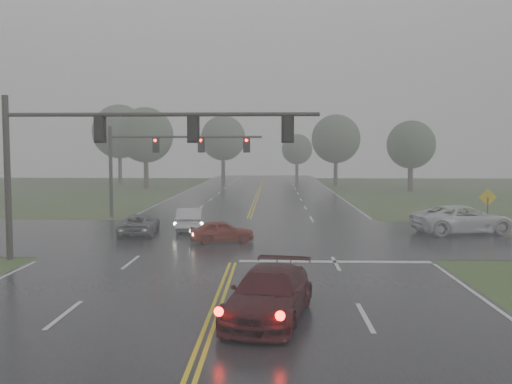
{
  "coord_description": "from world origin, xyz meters",
  "views": [
    {
      "loc": [
        1.79,
        -10.6,
        4.96
      ],
      "look_at": [
        0.96,
        16.0,
        2.99
      ],
      "focal_mm": 40.0,
      "sensor_mm": 36.0,
      "label": 1
    }
  ],
  "objects_px": {
    "sedan_red": "(222,243)",
    "car_grey": "(139,235)",
    "signal_gantry_near": "(104,144)",
    "signal_gantry_far": "(157,154)",
    "pickup_white": "(463,234)",
    "sedan_maroon": "(269,319)",
    "sedan_silver": "(190,231)"
  },
  "relations": [
    {
      "from": "sedan_red",
      "to": "car_grey",
      "type": "height_order",
      "value": "car_grey"
    },
    {
      "from": "signal_gantry_near",
      "to": "signal_gantry_far",
      "type": "xyz_separation_m",
      "value": [
        -0.97,
        16.28,
        -0.54
      ]
    },
    {
      "from": "car_grey",
      "to": "pickup_white",
      "type": "relative_size",
      "value": 0.72
    },
    {
      "from": "sedan_maroon",
      "to": "sedan_red",
      "type": "height_order",
      "value": "sedan_maroon"
    },
    {
      "from": "sedan_silver",
      "to": "pickup_white",
      "type": "bearing_deg",
      "value": 172.11
    },
    {
      "from": "sedan_maroon",
      "to": "pickup_white",
      "type": "relative_size",
      "value": 0.85
    },
    {
      "from": "sedan_red",
      "to": "pickup_white",
      "type": "distance_m",
      "value": 14.53
    },
    {
      "from": "sedan_red",
      "to": "car_grey",
      "type": "xyz_separation_m",
      "value": [
        -5.11,
        2.65,
        0.0
      ]
    },
    {
      "from": "signal_gantry_near",
      "to": "signal_gantry_far",
      "type": "distance_m",
      "value": 16.31
    },
    {
      "from": "signal_gantry_far",
      "to": "sedan_maroon",
      "type": "bearing_deg",
      "value": -71.45
    },
    {
      "from": "pickup_white",
      "to": "signal_gantry_near",
      "type": "distance_m",
      "value": 21.42
    },
    {
      "from": "sedan_silver",
      "to": "car_grey",
      "type": "bearing_deg",
      "value": 26.98
    },
    {
      "from": "signal_gantry_near",
      "to": "sedan_maroon",
      "type": "bearing_deg",
      "value": -49.91
    },
    {
      "from": "sedan_maroon",
      "to": "sedan_red",
      "type": "bearing_deg",
      "value": 112.51
    },
    {
      "from": "car_grey",
      "to": "signal_gantry_far",
      "type": "height_order",
      "value": "signal_gantry_far"
    },
    {
      "from": "pickup_white",
      "to": "signal_gantry_far",
      "type": "xyz_separation_m",
      "value": [
        -19.83,
        7.57,
        4.69
      ]
    },
    {
      "from": "sedan_red",
      "to": "car_grey",
      "type": "relative_size",
      "value": 0.8
    },
    {
      "from": "pickup_white",
      "to": "signal_gantry_far",
      "type": "relative_size",
      "value": 0.53
    },
    {
      "from": "sedan_maroon",
      "to": "sedan_silver",
      "type": "distance_m",
      "value": 18.91
    },
    {
      "from": "signal_gantry_near",
      "to": "signal_gantry_far",
      "type": "relative_size",
      "value": 1.26
    },
    {
      "from": "car_grey",
      "to": "signal_gantry_far",
      "type": "xyz_separation_m",
      "value": [
        -0.68,
        8.67,
        4.69
      ]
    },
    {
      "from": "sedan_maroon",
      "to": "sedan_silver",
      "type": "height_order",
      "value": "sedan_maroon"
    },
    {
      "from": "car_grey",
      "to": "signal_gantry_far",
      "type": "distance_m",
      "value": 9.88
    },
    {
      "from": "signal_gantry_near",
      "to": "pickup_white",
      "type": "bearing_deg",
      "value": 24.77
    },
    {
      "from": "pickup_white",
      "to": "signal_gantry_near",
      "type": "xyz_separation_m",
      "value": [
        -18.86,
        -8.7,
        5.22
      ]
    },
    {
      "from": "signal_gantry_far",
      "to": "car_grey",
      "type": "bearing_deg",
      "value": -85.49
    },
    {
      "from": "car_grey",
      "to": "sedan_silver",
      "type": "bearing_deg",
      "value": -151.65
    },
    {
      "from": "sedan_red",
      "to": "sedan_maroon",
      "type": "bearing_deg",
      "value": 176.49
    },
    {
      "from": "sedan_maroon",
      "to": "car_grey",
      "type": "xyz_separation_m",
      "value": [
        -7.76,
        16.48,
        0.0
      ]
    },
    {
      "from": "car_grey",
      "to": "sedan_red",
      "type": "bearing_deg",
      "value": 148.36
    },
    {
      "from": "sedan_maroon",
      "to": "signal_gantry_near",
      "type": "xyz_separation_m",
      "value": [
        -7.47,
        8.87,
        5.22
      ]
    },
    {
      "from": "sedan_red",
      "to": "sedan_silver",
      "type": "relative_size",
      "value": 0.81
    }
  ]
}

